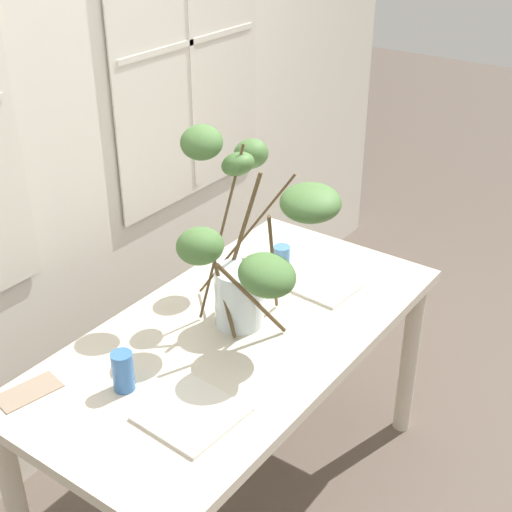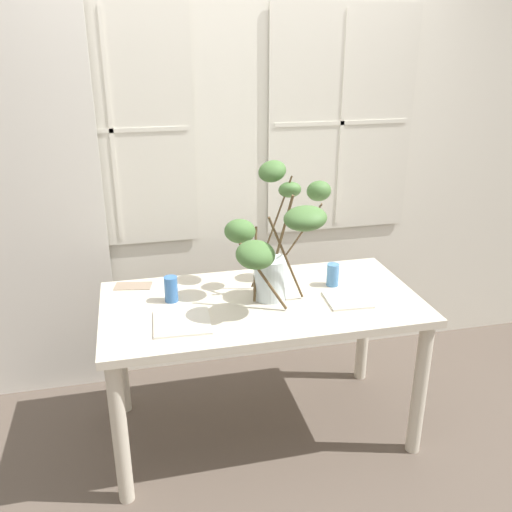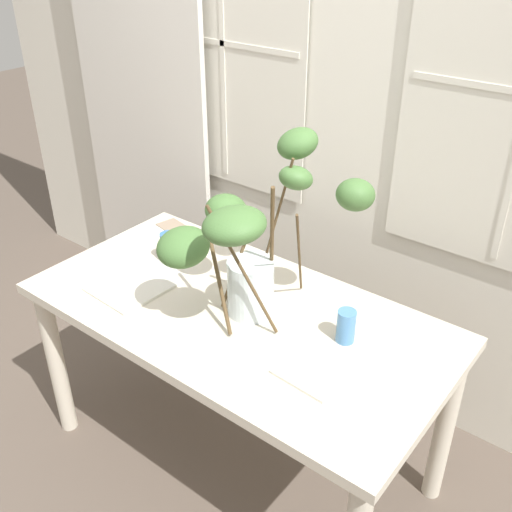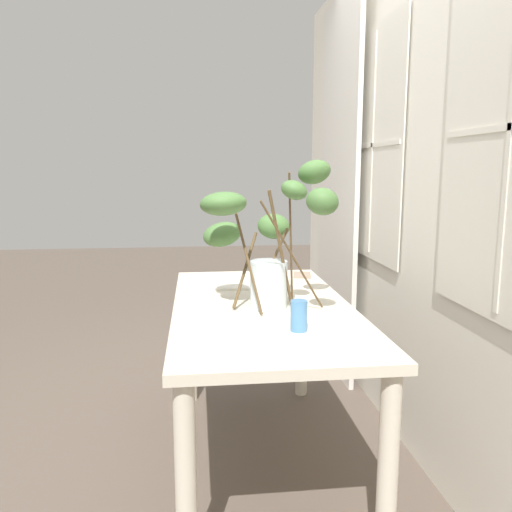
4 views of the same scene
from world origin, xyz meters
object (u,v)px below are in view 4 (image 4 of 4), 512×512
object	(u,v)px
drinking_glass_blue_left	(269,271)
dining_table	(262,327)
drinking_glass_blue_right	(299,316)
plate_square_left	(225,284)
vase_with_branches	(263,238)
plate_square_right	(249,332)

from	to	relation	value
drinking_glass_blue_left	dining_table	bearing A→B (deg)	-12.12
dining_table	drinking_glass_blue_right	world-z (taller)	drinking_glass_blue_right
dining_table	plate_square_left	distance (m)	0.45
plate_square_left	vase_with_branches	bearing A→B (deg)	17.01
vase_with_branches	plate_square_left	size ratio (longest dim) A/B	2.65
vase_with_branches	plate_square_right	distance (m)	0.48
vase_with_branches	drinking_glass_blue_left	bearing A→B (deg)	168.90
plate_square_left	plate_square_right	size ratio (longest dim) A/B	1.23
vase_with_branches	drinking_glass_blue_left	world-z (taller)	vase_with_branches
vase_with_branches	plate_square_left	xyz separation A→B (m)	(-0.47, -0.14, -0.31)
drinking_glass_blue_right	plate_square_right	bearing A→B (deg)	-87.86
dining_table	drinking_glass_blue_left	distance (m)	0.48
vase_with_branches	plate_square_right	world-z (taller)	vase_with_branches
dining_table	drinking_glass_blue_right	bearing A→B (deg)	12.61
drinking_glass_blue_right	plate_square_left	xyz separation A→B (m)	(-0.81, -0.24, -0.05)
vase_with_branches	drinking_glass_blue_right	world-z (taller)	vase_with_branches
drinking_glass_blue_right	dining_table	bearing A→B (deg)	-167.39
drinking_glass_blue_left	plate_square_left	xyz separation A→B (m)	(0.03, -0.24, -0.06)
plate_square_right	drinking_glass_blue_right	bearing A→B (deg)	92.14
dining_table	drinking_glass_blue_left	size ratio (longest dim) A/B	12.19
dining_table	vase_with_branches	distance (m)	0.43
drinking_glass_blue_left	plate_square_left	world-z (taller)	drinking_glass_blue_left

